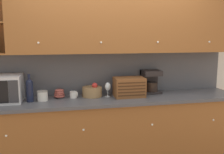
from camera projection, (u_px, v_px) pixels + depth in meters
The scene contains 13 objects.
wall_back at pixel (108, 67), 3.52m from camera, with size 5.81×0.06×2.60m.
counter_unit at pixel (113, 132), 3.33m from camera, with size 3.43×0.63×0.94m.
backsplash_panel at pixel (109, 73), 3.50m from camera, with size 3.41×0.01×0.58m.
upper_cabinets at pixel (123, 23), 3.27m from camera, with size 3.41×0.34×0.78m.
microwave at pixel (1, 89), 3.01m from camera, with size 0.48×0.39×0.33m.
wine_bottle at pixel (30, 89), 3.03m from camera, with size 0.09×0.09×0.34m.
storage_canister at pixel (43, 96), 3.10m from camera, with size 0.13×0.13×0.12m.
bowl_stack_on_counter at pixel (59, 94), 3.24m from camera, with size 0.14×0.14×0.12m.
mug at pixel (74, 95), 3.24m from camera, with size 0.10×0.09×0.09m.
fruit_basket at pixel (92, 91), 3.32m from camera, with size 0.26×0.26×0.19m.
wine_glass at pixel (108, 87), 3.29m from camera, with size 0.08×0.08×0.19m.
bread_box at pixel (129, 87), 3.30m from camera, with size 0.40×0.26×0.26m.
coffee_maker at pixel (151, 81), 3.53m from camera, with size 0.25×0.23×0.32m.
Camera 1 is at (-0.68, -3.40, 1.73)m, focal length 40.00 mm.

